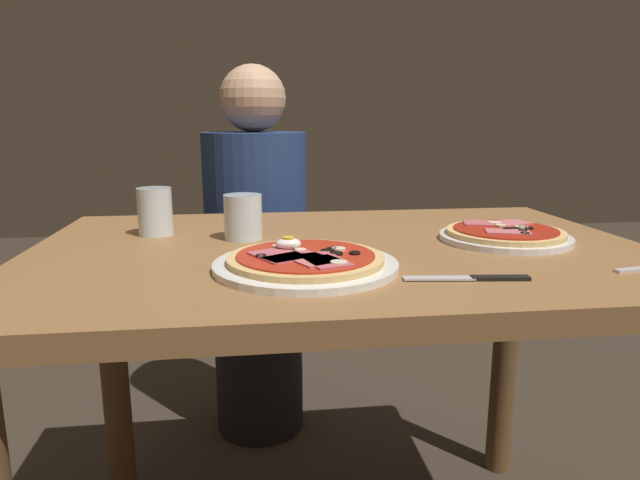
% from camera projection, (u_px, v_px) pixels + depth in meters
% --- Properties ---
extents(dining_table, '(1.20, 0.82, 0.78)m').
position_uv_depth(dining_table, '(340.00, 306.00, 1.12)').
color(dining_table, olive).
rests_on(dining_table, ground).
extents(pizza_foreground, '(0.31, 0.31, 0.05)m').
position_uv_depth(pizza_foreground, '(305.00, 262.00, 0.92)').
color(pizza_foreground, white).
rests_on(pizza_foreground, dining_table).
extents(pizza_across_left, '(0.26, 0.26, 0.03)m').
position_uv_depth(pizza_across_left, '(505.00, 234.00, 1.13)').
color(pizza_across_left, white).
rests_on(pizza_across_left, dining_table).
extents(water_glass_near, '(0.07, 0.07, 0.10)m').
position_uv_depth(water_glass_near, '(155.00, 215.00, 1.18)').
color(water_glass_near, silver).
rests_on(water_glass_near, dining_table).
extents(water_glass_far, '(0.08, 0.08, 0.09)m').
position_uv_depth(water_glass_far, '(243.00, 220.00, 1.14)').
color(water_glass_far, silver).
rests_on(water_glass_far, dining_table).
extents(knife, '(0.20, 0.04, 0.01)m').
position_uv_depth(knife, '(475.00, 278.00, 0.85)').
color(knife, silver).
rests_on(knife, dining_table).
extents(diner_person, '(0.32, 0.32, 1.18)m').
position_uv_depth(diner_person, '(257.00, 265.00, 1.77)').
color(diner_person, black).
rests_on(diner_person, ground).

